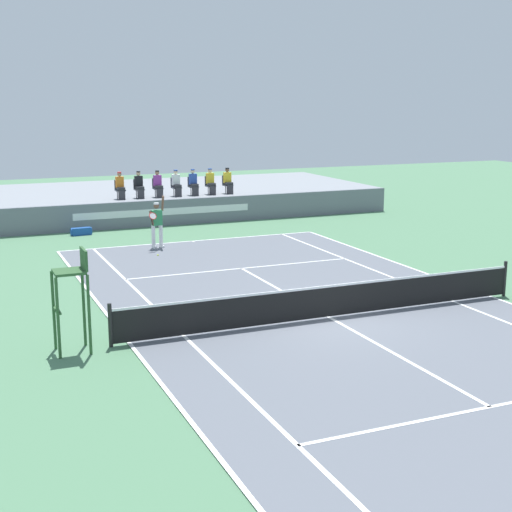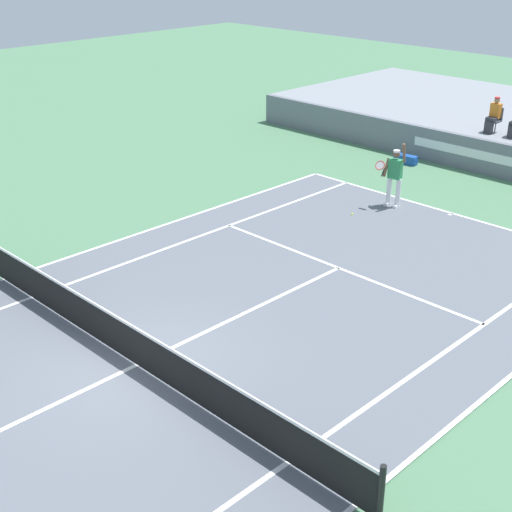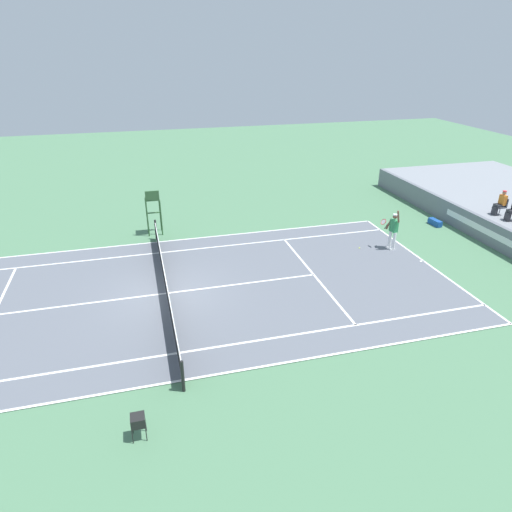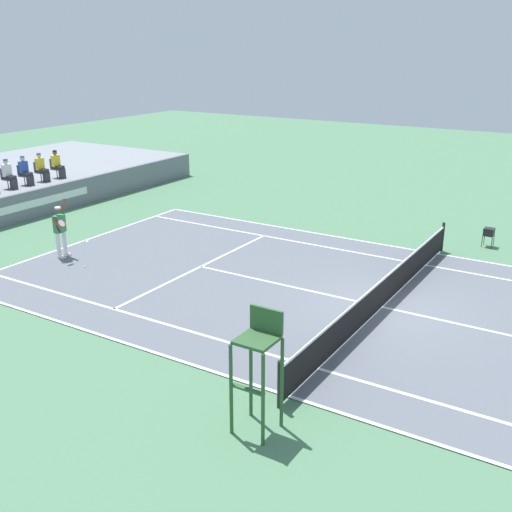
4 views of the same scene
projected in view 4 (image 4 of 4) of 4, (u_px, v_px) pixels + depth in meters
name	position (u px, v px, depth m)	size (l,w,h in m)	color
ground_plane	(382.00, 308.00, 17.44)	(80.00, 80.00, 0.00)	#4C7A56
court	(382.00, 307.00, 17.43)	(11.08, 23.88, 0.03)	slate
net	(384.00, 291.00, 17.27)	(11.98, 0.10, 1.07)	black
barrier_wall	(9.00, 210.00, 25.26)	(24.01, 0.25, 1.22)	slate
spectator_seated_3	(8.00, 175.00, 26.16)	(0.44, 0.60, 1.27)	#474C56
spectator_seated_4	(25.00, 171.00, 26.86)	(0.44, 0.60, 1.27)	#474C56
spectator_seated_5	(41.00, 168.00, 27.57)	(0.44, 0.60, 1.27)	#474C56
spectator_seated_6	(57.00, 165.00, 28.30)	(0.44, 0.60, 1.27)	#474C56
tennis_player	(60.00, 230.00, 21.26)	(0.75, 0.70, 2.08)	white
tennis_ball	(85.00, 267.00, 20.51)	(0.07, 0.07, 0.07)	#D1E533
umpire_chair	(259.00, 356.00, 11.49)	(0.77, 0.77, 2.44)	#2D562D
ball_hopper	(489.00, 232.00, 22.54)	(0.36, 0.36, 0.70)	black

